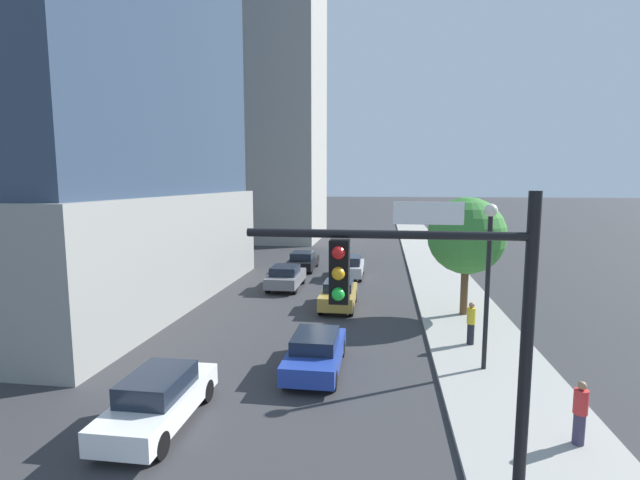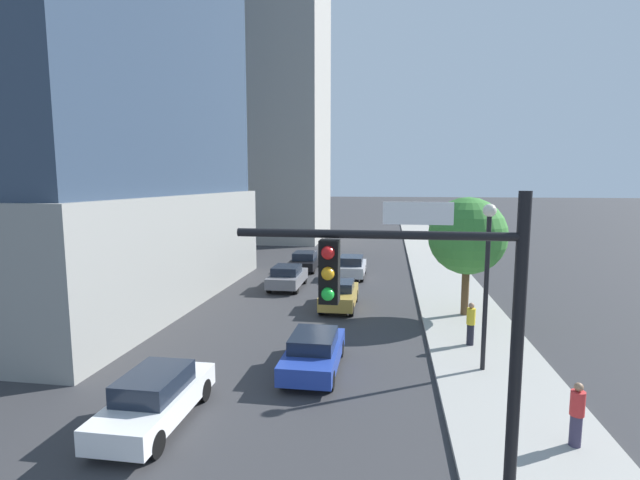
{
  "view_description": "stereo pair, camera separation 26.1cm",
  "coord_description": "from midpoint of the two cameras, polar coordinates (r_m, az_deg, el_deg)",
  "views": [
    {
      "loc": [
        4.3,
        -3.93,
        6.64
      ],
      "look_at": [
        1.43,
        16.62,
        4.0
      ],
      "focal_mm": 25.83,
      "sensor_mm": 36.0,
      "label": 1
    },
    {
      "loc": [
        4.56,
        -3.89,
        6.64
      ],
      "look_at": [
        1.43,
        16.62,
        4.0
      ],
      "focal_mm": 25.83,
      "sensor_mm": 36.0,
      "label": 2
    }
  ],
  "objects": [
    {
      "name": "car_silver",
      "position": [
        32.05,
        3.47,
        -3.31
      ],
      "size": [
        1.81,
        4.04,
        1.55
      ],
      "color": "#B7B7BC",
      "rests_on": "ground"
    },
    {
      "name": "construction_building",
      "position": [
        55.37,
        -7.98,
        18.52
      ],
      "size": [
        15.37,
        13.07,
        41.34
      ],
      "color": "#9E9B93",
      "rests_on": "ground"
    },
    {
      "name": "pedestrian_yellow_shirt",
      "position": [
        19.59,
        17.84,
        -9.74
      ],
      "size": [
        0.34,
        0.34,
        1.72
      ],
      "color": "black",
      "rests_on": "sidewalk"
    },
    {
      "name": "car_blue",
      "position": [
        16.65,
        -1.01,
        -13.67
      ],
      "size": [
        1.78,
        4.25,
        1.37
      ],
      "color": "#233D9E",
      "rests_on": "ground"
    },
    {
      "name": "street_lamp",
      "position": [
        16.59,
        19.73,
        -2.6
      ],
      "size": [
        0.44,
        0.44,
        5.75
      ],
      "color": "black",
      "rests_on": "sidewalk"
    },
    {
      "name": "sidewalk",
      "position": [
        25.08,
        16.58,
        -8.22
      ],
      "size": [
        4.1,
        120.0,
        0.15
      ],
      "primitive_type": "cube",
      "color": "#9E9B93",
      "rests_on": "ground"
    },
    {
      "name": "car_black",
      "position": [
        34.75,
        -2.34,
        -2.62
      ],
      "size": [
        1.87,
        4.31,
        1.39
      ],
      "color": "black",
      "rests_on": "ground"
    },
    {
      "name": "car_gray",
      "position": [
        28.85,
        -4.51,
        -4.56
      ],
      "size": [
        1.87,
        4.07,
        1.45
      ],
      "color": "slate",
      "rests_on": "ground"
    },
    {
      "name": "car_white",
      "position": [
        14.03,
        -19.87,
        -18.05
      ],
      "size": [
        1.73,
        4.33,
        1.49
      ],
      "color": "silver",
      "rests_on": "ground"
    },
    {
      "name": "street_tree",
      "position": [
        23.26,
        17.38,
        0.49
      ],
      "size": [
        3.73,
        3.73,
        5.76
      ],
      "color": "brown",
      "rests_on": "sidewalk"
    },
    {
      "name": "car_gold",
      "position": [
        24.42,
        2.01,
        -6.78
      ],
      "size": [
        1.74,
        4.04,
        1.44
      ],
      "color": "#AD8938",
      "rests_on": "ground"
    },
    {
      "name": "pedestrian_red_shirt",
      "position": [
        13.66,
        29.03,
        -18.17
      ],
      "size": [
        0.34,
        0.34,
        1.63
      ],
      "color": "#38334C",
      "rests_on": "sidewalk"
    },
    {
      "name": "traffic_light_pole",
      "position": [
        7.8,
        13.82,
        -9.7
      ],
      "size": [
        4.66,
        0.48,
        6.35
      ],
      "color": "black",
      "rests_on": "sidewalk"
    }
  ]
}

